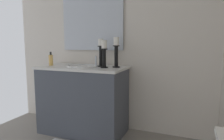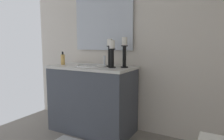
# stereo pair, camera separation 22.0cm
# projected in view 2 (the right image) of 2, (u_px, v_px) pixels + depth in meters

# --- Properties ---
(wall_left) EXTENTS (0.04, 2.87, 2.45)m
(wall_left) POSITION_uv_depth(u_px,v_px,m) (117.00, 39.00, 2.76)
(wall_left) COLOR silver
(wall_left) RESTS_ON ground
(vanity_cabinet) EXTENTS (0.58, 1.11, 0.87)m
(vanity_cabinet) POSITION_uv_depth(u_px,v_px,m) (92.00, 99.00, 2.68)
(vanity_cabinet) COLOR #474C56
(vanity_cabinet) RESTS_ON ground
(sink_basin) EXTENTS (0.40, 0.40, 0.24)m
(sink_basin) POSITION_uv_depth(u_px,v_px,m) (92.00, 69.00, 2.62)
(sink_basin) COLOR white
(sink_basin) RESTS_ON vanity_cabinet
(mirror) EXTENTS (0.02, 0.90, 0.88)m
(mirror) POSITION_uv_depth(u_px,v_px,m) (103.00, 18.00, 2.78)
(mirror) COLOR silver
(candle_holder_tall) EXTENTS (0.09, 0.09, 0.37)m
(candle_holder_tall) POSITION_uv_depth(u_px,v_px,m) (124.00, 51.00, 2.43)
(candle_holder_tall) COLOR black
(candle_holder_tall) RESTS_ON vanity_cabinet
(candle_holder_short) EXTENTS (0.09, 0.09, 0.33)m
(candle_holder_short) POSITION_uv_depth(u_px,v_px,m) (112.00, 53.00, 2.41)
(candle_holder_short) COLOR black
(candle_holder_short) RESTS_ON vanity_cabinet
(candle_holder_mid) EXTENTS (0.09, 0.09, 0.35)m
(candle_holder_mid) POSITION_uv_depth(u_px,v_px,m) (110.00, 52.00, 2.55)
(candle_holder_mid) COLOR black
(candle_holder_mid) RESTS_ON vanity_cabinet
(soap_bottle) EXTENTS (0.06, 0.06, 0.18)m
(soap_bottle) POSITION_uv_depth(u_px,v_px,m) (63.00, 59.00, 2.78)
(soap_bottle) COLOR #E5B259
(soap_bottle) RESTS_ON vanity_cabinet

